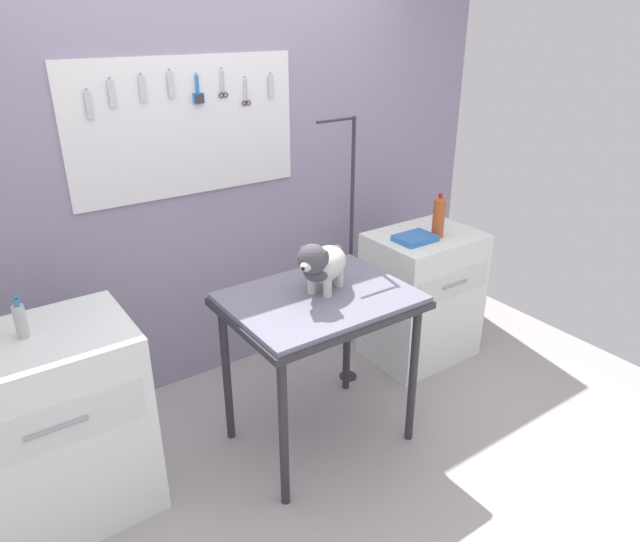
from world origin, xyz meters
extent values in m
cube|color=#ACA5A3|center=(0.00, 0.00, -0.02)|extent=(4.40, 4.00, 0.04)
cube|color=#9188A2|center=(0.00, 1.28, 1.15)|extent=(4.00, 0.06, 2.30)
cube|color=white|center=(-0.17, 1.24, 1.58)|extent=(1.31, 0.02, 0.74)
cylinder|color=gray|center=(-0.66, 1.23, 1.81)|extent=(0.01, 0.02, 0.01)
cube|color=silver|center=(-0.66, 1.22, 1.74)|extent=(0.03, 0.01, 0.13)
cylinder|color=gray|center=(-0.55, 1.23, 1.86)|extent=(0.01, 0.02, 0.01)
cube|color=silver|center=(-0.55, 1.22, 1.79)|extent=(0.03, 0.01, 0.13)
cylinder|color=gray|center=(-0.39, 1.23, 1.87)|extent=(0.01, 0.02, 0.01)
cube|color=silver|center=(-0.39, 1.22, 1.80)|extent=(0.03, 0.01, 0.13)
cylinder|color=gray|center=(-0.24, 1.23, 1.88)|extent=(0.01, 0.02, 0.01)
cube|color=silver|center=(-0.24, 1.22, 1.81)|extent=(0.03, 0.01, 0.13)
cylinder|color=gray|center=(-0.09, 1.23, 1.86)|extent=(0.01, 0.02, 0.01)
cylinder|color=blue|center=(-0.09, 1.22, 1.80)|extent=(0.02, 0.02, 0.09)
cube|color=blue|center=(-0.09, 1.22, 1.73)|extent=(0.06, 0.02, 0.06)
cube|color=#333338|center=(-0.09, 1.21, 1.73)|extent=(0.05, 0.01, 0.05)
cylinder|color=gray|center=(0.06, 1.23, 1.88)|extent=(0.01, 0.02, 0.01)
cube|color=silver|center=(0.05, 1.22, 1.81)|extent=(0.01, 0.00, 0.11)
cube|color=silver|center=(0.06, 1.22, 1.81)|extent=(0.01, 0.00, 0.11)
torus|color=#1C2A2F|center=(0.04, 1.22, 1.74)|extent=(0.03, 0.01, 0.03)
torus|color=#1C2A2F|center=(0.07, 1.22, 1.74)|extent=(0.03, 0.01, 0.03)
cylinder|color=gray|center=(0.20, 1.23, 1.83)|extent=(0.01, 0.02, 0.01)
cube|color=silver|center=(0.19, 1.22, 1.76)|extent=(0.01, 0.00, 0.11)
cube|color=silver|center=(0.20, 1.22, 1.76)|extent=(0.01, 0.00, 0.11)
torus|color=black|center=(0.18, 1.22, 1.68)|extent=(0.03, 0.01, 0.03)
torus|color=black|center=(0.21, 1.22, 1.68)|extent=(0.03, 0.01, 0.03)
cylinder|color=gray|center=(0.36, 1.23, 1.84)|extent=(0.01, 0.02, 0.01)
cube|color=silver|center=(0.36, 1.22, 1.76)|extent=(0.03, 0.01, 0.13)
cylinder|color=#2D2D33|center=(-0.34, 0.01, 0.41)|extent=(0.04, 0.04, 0.82)
cylinder|color=#2D2D33|center=(0.46, 0.01, 0.41)|extent=(0.04, 0.04, 0.82)
cylinder|color=#2D2D33|center=(-0.34, 0.59, 0.41)|extent=(0.04, 0.04, 0.82)
cylinder|color=#2D2D33|center=(0.46, 0.59, 0.41)|extent=(0.04, 0.04, 0.82)
cube|color=#2D2D33|center=(0.06, 0.30, 0.83)|extent=(0.92, 0.69, 0.03)
cube|color=slate|center=(0.06, 0.30, 0.87)|extent=(0.89, 0.67, 0.03)
cylinder|color=#2D2D33|center=(0.54, 0.67, 0.01)|extent=(0.11, 0.11, 0.01)
cylinder|color=#2D2D33|center=(0.54, 0.67, 0.83)|extent=(0.02, 0.02, 1.65)
cylinder|color=#2D2D33|center=(0.42, 0.67, 1.64)|extent=(0.24, 0.02, 0.02)
cylinder|color=silver|center=(0.08, 0.27, 0.93)|extent=(0.04, 0.04, 0.10)
cylinder|color=silver|center=(0.04, 0.35, 0.93)|extent=(0.04, 0.04, 0.10)
cylinder|color=silver|center=(0.20, 0.33, 0.93)|extent=(0.04, 0.04, 0.10)
cylinder|color=silver|center=(0.16, 0.41, 0.93)|extent=(0.04, 0.04, 0.10)
ellipsoid|color=silver|center=(0.12, 0.34, 1.02)|extent=(0.34, 0.30, 0.16)
ellipsoid|color=#4B4950|center=(0.03, 0.29, 1.01)|extent=(0.15, 0.16, 0.09)
sphere|color=#4B4950|center=(0.00, 0.27, 1.10)|extent=(0.14, 0.14, 0.14)
ellipsoid|color=silver|center=(-0.06, 0.24, 1.08)|extent=(0.08, 0.08, 0.05)
sphere|color=black|center=(-0.08, 0.23, 1.08)|extent=(0.02, 0.02, 0.02)
ellipsoid|color=#4B4950|center=(0.04, 0.22, 1.11)|extent=(0.05, 0.05, 0.08)
ellipsoid|color=#4B4950|center=(-0.02, 0.33, 1.11)|extent=(0.05, 0.05, 0.08)
sphere|color=#4B4950|center=(0.24, 0.40, 1.04)|extent=(0.06, 0.06, 0.06)
cube|color=white|center=(-1.21, 0.57, 0.46)|extent=(0.80, 0.56, 0.93)
cube|color=silver|center=(-1.21, 0.29, 0.67)|extent=(0.70, 0.01, 0.19)
cylinder|color=#99999E|center=(-1.21, 0.28, 0.67)|extent=(0.24, 0.02, 0.02)
cube|color=white|center=(1.11, 0.63, 0.44)|extent=(0.68, 0.52, 0.87)
cube|color=silver|center=(1.11, 0.36, 0.63)|extent=(0.60, 0.01, 0.17)
cylinder|color=#99999E|center=(1.11, 0.36, 0.63)|extent=(0.20, 0.02, 0.02)
cylinder|color=#B4B6B5|center=(-1.22, 0.60, 1.00)|extent=(0.05, 0.05, 0.14)
cylinder|color=teal|center=(-1.22, 0.60, 1.09)|extent=(0.02, 0.02, 0.03)
cube|color=teal|center=(-1.20, 0.60, 1.11)|extent=(0.03, 0.01, 0.01)
cylinder|color=#B95023|center=(1.14, 0.56, 0.99)|extent=(0.07, 0.07, 0.24)
cone|color=#B95023|center=(1.14, 0.56, 1.12)|extent=(0.07, 0.07, 0.02)
cylinder|color=red|center=(1.14, 0.56, 1.14)|extent=(0.03, 0.03, 0.02)
cube|color=#3571C0|center=(0.97, 0.59, 0.89)|extent=(0.24, 0.18, 0.04)
camera|label=1|loc=(-1.39, -1.77, 2.14)|focal=32.20mm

